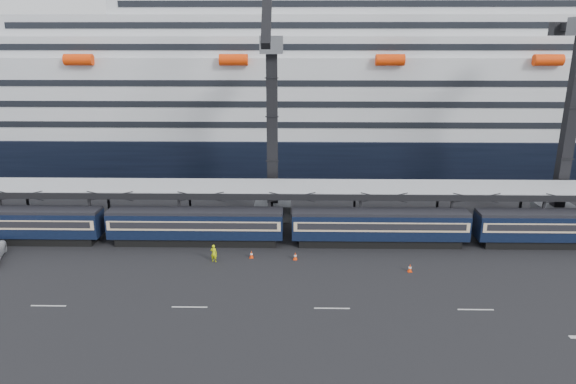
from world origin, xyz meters
name	(u,v)px	position (x,y,z in m)	size (l,w,h in m)	color
ground	(483,288)	(0.00, 0.00, 0.00)	(260.00, 260.00, 0.00)	black
train	(410,226)	(-4.65, 10.00, 2.20)	(133.05, 3.00, 4.05)	black
canopy	(446,189)	(0.00, 14.00, 5.25)	(130.00, 6.25, 5.53)	#A1A3A9
cruise_ship	(391,96)	(-1.08, 45.99, 12.34)	(214.09, 28.84, 34.00)	black
crane_dark_near	(272,124)	(-20.00, 18.59, 11.93)	(4.50, 17.75, 35.08)	#494C51
crane_dark_mid	(573,114)	(15.00, 17.59, 13.36)	(4.50, 18.24, 39.64)	#494C51
worker	(214,253)	(-25.35, 5.21, 0.92)	(0.67, 0.44, 1.84)	#CCE10B
traffic_cone_b	(251,254)	(-21.65, 6.22, 0.39)	(0.39, 0.39, 0.79)	#FE3B08
traffic_cone_c	(295,256)	(-17.12, 5.86, 0.40)	(0.40, 0.40, 0.80)	#FE3B08
traffic_cone_d	(410,268)	(-5.99, 3.21, 0.41)	(0.41, 0.41, 0.82)	#FE3B08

